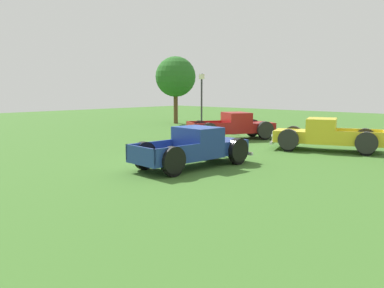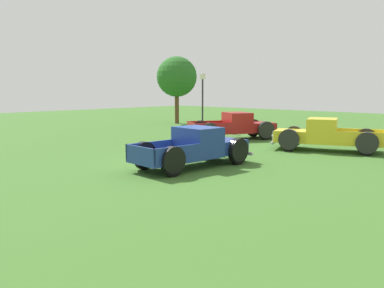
# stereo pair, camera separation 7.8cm
# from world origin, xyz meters

# --- Properties ---
(ground_plane) EXTENTS (80.00, 80.00, 0.00)m
(ground_plane) POSITION_xyz_m (0.00, 0.00, 0.00)
(ground_plane) COLOR #3D6B28
(pickup_truck_foreground) EXTENTS (2.28, 5.15, 1.54)m
(pickup_truck_foreground) POSITION_xyz_m (0.96, 0.27, 0.73)
(pickup_truck_foreground) COLOR navy
(pickup_truck_foreground) RESTS_ON ground_plane
(pickup_truck_behind_left) EXTENTS (5.46, 3.61, 1.58)m
(pickup_truck_behind_left) POSITION_xyz_m (2.57, 7.28, 0.75)
(pickup_truck_behind_left) COLOR yellow
(pickup_truck_behind_left) RESTS_ON ground_plane
(pickup_truck_behind_right) EXTENTS (4.20, 5.44, 1.60)m
(pickup_truck_behind_right) POSITION_xyz_m (-3.13, 8.19, 0.76)
(pickup_truck_behind_right) COLOR maroon
(pickup_truck_behind_right) RESTS_ON ground_plane
(lamp_post_near) EXTENTS (0.36, 0.36, 4.09)m
(lamp_post_near) POSITION_xyz_m (-7.64, 9.99, 2.14)
(lamp_post_near) COLOR #2D2D33
(lamp_post_near) RESTS_ON ground_plane
(oak_tree_east) EXTENTS (3.45, 3.45, 5.74)m
(oak_tree_east) POSITION_xyz_m (-13.68, 13.36, 4.00)
(oak_tree_east) COLOR brown
(oak_tree_east) RESTS_ON ground_plane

